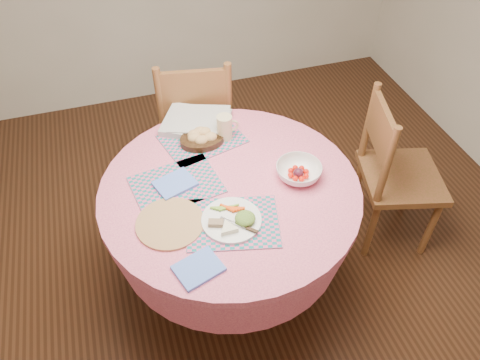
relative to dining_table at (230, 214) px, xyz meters
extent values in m
plane|color=#331C0F|center=(0.00, 0.00, -0.56)|extent=(4.00, 4.00, 0.00)
cylinder|color=pink|center=(0.00, 0.00, 0.17)|extent=(1.24, 1.24, 0.04)
cone|color=pink|center=(0.00, 0.00, 0.00)|extent=(1.24, 1.24, 0.30)
cylinder|color=black|center=(0.00, 0.00, -0.34)|extent=(0.14, 0.14, 0.44)
cylinder|color=black|center=(0.00, 0.00, -0.53)|extent=(0.56, 0.56, 0.06)
cube|color=brown|center=(1.03, 0.05, -0.10)|extent=(0.53, 0.54, 0.04)
cylinder|color=brown|center=(1.15, -0.17, -0.33)|extent=(0.05, 0.05, 0.46)
cylinder|color=brown|center=(1.25, 0.19, -0.33)|extent=(0.05, 0.05, 0.46)
cylinder|color=brown|center=(0.82, -0.08, -0.33)|extent=(0.05, 0.05, 0.46)
cylinder|color=brown|center=(0.91, 0.28, -0.33)|extent=(0.05, 0.05, 0.46)
cylinder|color=brown|center=(0.80, -0.07, 0.16)|extent=(0.05, 0.05, 0.51)
cylinder|color=brown|center=(0.89, 0.28, 0.16)|extent=(0.05, 0.05, 0.51)
cube|color=brown|center=(0.85, 0.10, 0.26)|extent=(0.12, 0.36, 0.25)
cube|color=brown|center=(0.03, 0.88, -0.08)|extent=(0.54, 0.52, 0.04)
cylinder|color=brown|center=(0.25, 1.02, -0.32)|extent=(0.05, 0.05, 0.48)
cylinder|color=brown|center=(-0.12, 1.09, -0.32)|extent=(0.05, 0.05, 0.48)
cylinder|color=brown|center=(0.19, 0.67, -0.32)|extent=(0.05, 0.05, 0.48)
cylinder|color=brown|center=(-0.19, 0.74, -0.32)|extent=(0.05, 0.05, 0.48)
cylinder|color=brown|center=(0.18, 0.65, 0.19)|extent=(0.05, 0.05, 0.53)
cylinder|color=brown|center=(-0.19, 0.72, 0.19)|extent=(0.05, 0.05, 0.53)
cube|color=brown|center=(0.00, 0.68, 0.29)|extent=(0.38, 0.10, 0.25)
cube|color=#147475|center=(-0.05, -0.22, 0.20)|extent=(0.46, 0.39, 0.01)
cube|color=#147475|center=(-0.24, 0.09, 0.20)|extent=(0.44, 0.36, 0.01)
cube|color=#147475|center=(-0.04, 0.38, 0.20)|extent=(0.46, 0.39, 0.01)
cylinder|color=olive|center=(-0.31, -0.14, 0.20)|extent=(0.30, 0.30, 0.01)
cube|color=#597FE6|center=(-0.25, -0.41, 0.20)|extent=(0.21, 0.19, 0.01)
cube|color=#597FE6|center=(-0.24, 0.08, 0.21)|extent=(0.22, 0.19, 0.01)
cylinder|color=white|center=(-0.06, -0.21, 0.21)|extent=(0.26, 0.26, 0.01)
ellipsoid|color=#2C4B1A|center=(0.00, -0.22, 0.23)|extent=(0.11, 0.11, 0.04)
cylinder|color=beige|center=(-0.07, -0.27, 0.23)|extent=(0.09, 0.09, 0.02)
cube|color=brown|center=(-0.12, -0.24, 0.23)|extent=(0.07, 0.05, 0.02)
cube|color=silver|center=(-0.04, -0.24, 0.22)|extent=(0.12, 0.11, 0.00)
cylinder|color=black|center=(-0.05, 0.35, 0.22)|extent=(0.23, 0.23, 0.03)
ellipsoid|color=tan|center=(-0.09, 0.35, 0.25)|extent=(0.07, 0.06, 0.05)
ellipsoid|color=tan|center=(-0.03, 0.38, 0.25)|extent=(0.07, 0.06, 0.05)
ellipsoid|color=tan|center=(-0.01, 0.33, 0.25)|extent=(0.07, 0.06, 0.05)
ellipsoid|color=tan|center=(-0.06, 0.32, 0.25)|extent=(0.07, 0.06, 0.05)
ellipsoid|color=tan|center=(-0.05, 0.39, 0.25)|extent=(0.07, 0.06, 0.05)
ellipsoid|color=tan|center=(-0.08, 0.37, 0.25)|extent=(0.07, 0.06, 0.05)
cylinder|color=beige|center=(0.08, 0.35, 0.27)|extent=(0.08, 0.08, 0.13)
torus|color=beige|center=(0.12, 0.35, 0.27)|extent=(0.07, 0.01, 0.07)
imported|color=white|center=(0.33, -0.03, 0.23)|extent=(0.25, 0.25, 0.07)
sphere|color=red|center=(0.37, -0.03, 0.22)|extent=(0.03, 0.03, 0.03)
sphere|color=red|center=(0.36, -0.01, 0.22)|extent=(0.03, 0.03, 0.03)
sphere|color=red|center=(0.33, 0.01, 0.22)|extent=(0.03, 0.03, 0.03)
sphere|color=red|center=(0.30, -0.01, 0.22)|extent=(0.03, 0.03, 0.03)
sphere|color=red|center=(0.29, -0.03, 0.22)|extent=(0.03, 0.03, 0.03)
sphere|color=red|center=(0.30, -0.06, 0.22)|extent=(0.03, 0.03, 0.03)
sphere|color=red|center=(0.33, -0.07, 0.22)|extent=(0.03, 0.03, 0.03)
sphere|color=red|center=(0.36, -0.06, 0.22)|extent=(0.03, 0.03, 0.03)
sphere|color=#491526|center=(0.33, -0.03, 0.22)|extent=(0.05, 0.05, 0.05)
cube|color=silver|center=(-0.04, 0.50, 0.22)|extent=(0.43, 0.40, 0.03)
cube|color=silver|center=(-0.02, 0.50, 0.24)|extent=(0.39, 0.34, 0.01)
camera|label=1|loc=(-0.42, -1.49, 1.76)|focal=35.00mm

